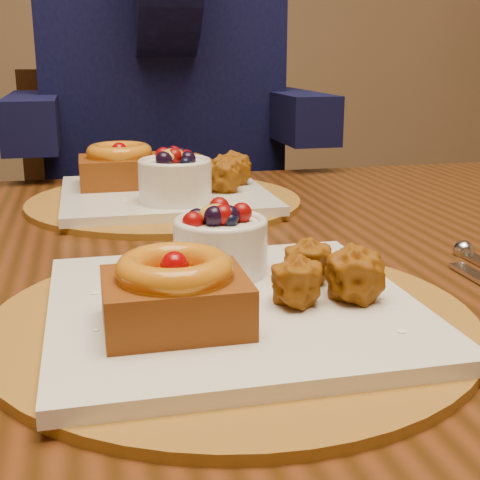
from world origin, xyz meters
name	(u,v)px	position (x,y,z in m)	size (l,w,h in m)	color
dining_table	(191,313)	(-0.06, 0.11, 0.68)	(1.60, 0.90, 0.76)	#341D09
place_setting_near	(229,296)	(-0.06, -0.10, 0.78)	(0.38, 0.38, 0.08)	brown
place_setting_far	(162,186)	(-0.06, 0.33, 0.78)	(0.38, 0.38, 0.09)	brown
chair_far	(125,259)	(-0.09, 0.87, 0.51)	(0.49, 0.49, 0.92)	black
diner	(159,41)	(-0.01, 0.78, 0.98)	(0.56, 0.53, 0.92)	black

